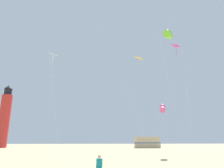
{
  "coord_description": "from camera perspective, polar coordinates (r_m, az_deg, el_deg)",
  "views": [
    {
      "loc": [
        -1.21,
        -7.55,
        2.06
      ],
      "look_at": [
        0.05,
        9.06,
        6.61
      ],
      "focal_mm": 32.7,
      "sensor_mm": 36.0,
      "label": 1
    }
  ],
  "objects": [
    {
      "name": "kite_flyer_standing",
      "position": [
        13.43,
        -3.64,
        -21.44
      ],
      "size": [
        0.38,
        0.54,
        1.16
      ],
      "rotation": [
        0.0,
        0.0,
        3.29
      ],
      "color": "#147F84",
      "rests_on": "ground"
    },
    {
      "name": "kite_diamond_gold",
      "position": [
        24.4,
        7.35,
        6.11
      ],
      "size": [
        3.37,
        3.37,
        11.68
      ],
      "color": "silver",
      "rests_on": "ground"
    },
    {
      "name": "kite_diamond_magenta",
      "position": [
        26.91,
        17.69,
        8.8
      ],
      "size": [
        1.67,
        1.67,
        13.62
      ],
      "color": "silver",
      "rests_on": "ground"
    },
    {
      "name": "kite_tube_rainbow",
      "position": [
        28.63,
        13.98,
        -6.51
      ],
      "size": [
        2.12,
        2.67,
        6.91
      ],
      "color": "silver",
      "rests_on": "ground"
    },
    {
      "name": "kite_tube_lime",
      "position": [
        22.8,
        15.41,
        13.17
      ],
      "size": [
        2.14,
        2.51,
        13.42
      ],
      "color": "silver",
      "rests_on": "ground"
    },
    {
      "name": "kite_diamond_white",
      "position": [
        22.35,
        -16.11,
        6.9
      ],
      "size": [
        1.98,
        1.98,
        10.96
      ],
      "color": "silver",
      "rests_on": "ground"
    },
    {
      "name": "lighthouse_distant",
      "position": [
        62.85,
        -27.84,
        -8.27
      ],
      "size": [
        2.8,
        2.8,
        16.8
      ],
      "color": "red",
      "rests_on": "ground"
    },
    {
      "name": "rv_van_tan",
      "position": [
        55.63,
        9.79,
        -15.76
      ],
      "size": [
        6.47,
        2.43,
        2.8
      ],
      "rotation": [
        0.0,
        0.0,
        -0.01
      ],
      "color": "#C6B28C",
      "rests_on": "ground"
    }
  ]
}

